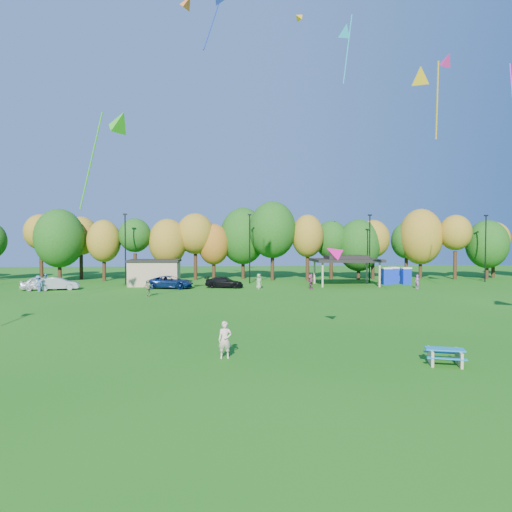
{
  "coord_description": "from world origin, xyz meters",
  "views": [
    {
      "loc": [
        -1.09,
        -19.49,
        5.68
      ],
      "look_at": [
        0.59,
        6.0,
        4.79
      ],
      "focal_mm": 32.0,
      "sensor_mm": 36.0,
      "label": 1
    }
  ],
  "objects": [
    {
      "name": "kite_11",
      "position": [
        18.25,
        19.78,
        21.49
      ],
      "size": [
        1.78,
        2.01,
        1.64
      ],
      "color": "#C52069"
    },
    {
      "name": "lamp_posts",
      "position": [
        2.0,
        40.0,
        4.9
      ],
      "size": [
        64.5,
        0.25,
        9.09
      ],
      "color": "black",
      "rests_on": "ground"
    },
    {
      "name": "far_person_5",
      "position": [
        21.23,
        32.31,
        0.82
      ],
      "size": [
        0.56,
        0.69,
        1.64
      ],
      "primitive_type": "imported",
      "rotation": [
        0.0,
        0.0,
        5.03
      ],
      "color": "#AF55B5",
      "rests_on": "ground"
    },
    {
      "name": "far_person_0",
      "position": [
        -8.95,
        27.02,
        0.83
      ],
      "size": [
        1.06,
        0.77,
        1.66
      ],
      "primitive_type": "imported",
      "rotation": [
        0.0,
        0.0,
        5.86
      ],
      "color": "#858F57",
      "rests_on": "ground"
    },
    {
      "name": "car_b",
      "position": [
        -20.17,
        33.64,
        0.72
      ],
      "size": [
        4.64,
        2.55,
        1.45
      ],
      "primitive_type": "imported",
      "rotation": [
        0.0,
        0.0,
        1.81
      ],
      "color": "#A9A8AE",
      "rests_on": "ground"
    },
    {
      "name": "far_person_2",
      "position": [
        2.72,
        33.15,
        0.89
      ],
      "size": [
        1.01,
        1.02,
        1.78
      ],
      "primitive_type": "imported",
      "rotation": [
        0.0,
        0.0,
        0.82
      ],
      "color": "#84A571",
      "rests_on": "ground"
    },
    {
      "name": "far_person_1",
      "position": [
        -22.57,
        36.19,
        0.83
      ],
      "size": [
        0.86,
        0.7,
        1.66
      ],
      "primitive_type": "imported",
      "rotation": [
        0.0,
        0.0,
        3.06
      ],
      "color": "#5293B6",
      "rests_on": "ground"
    },
    {
      "name": "kite_10",
      "position": [
        5.78,
        22.72,
        26.2
      ],
      "size": [
        1.29,
        1.19,
        1.05
      ],
      "color": "#FFAD0D"
    },
    {
      "name": "far_person_4",
      "position": [
        8.69,
        32.52,
        0.89
      ],
      "size": [
        0.71,
        1.7,
        1.78
      ],
      "primitive_type": "imported",
      "rotation": [
        0.0,
        0.0,
        4.83
      ],
      "color": "#973F64",
      "rests_on": "ground"
    },
    {
      "name": "kite_13",
      "position": [
        10.68,
        25.51,
        26.38
      ],
      "size": [
        1.61,
        3.87,
        6.48
      ],
      "color": "#28C9FF"
    },
    {
      "name": "porta_potties",
      "position": [
        20.75,
        37.9,
        1.1
      ],
      "size": [
        3.75,
        2.13,
        2.18
      ],
      "color": "#0E29B9",
      "rests_on": "ground"
    },
    {
      "name": "pavilion",
      "position": [
        14.0,
        37.0,
        3.23
      ],
      "size": [
        8.2,
        6.2,
        3.77
      ],
      "color": "tan",
      "rests_on": "ground"
    },
    {
      "name": "kite_4",
      "position": [
        -8.86,
        14.73,
        14.34
      ],
      "size": [
        4.24,
        3.22,
        7.58
      ],
      "color": "green"
    },
    {
      "name": "car_a",
      "position": [
        -22.01,
        33.64,
        0.76
      ],
      "size": [
        4.73,
        2.76,
        1.51
      ],
      "primitive_type": "imported",
      "rotation": [
        0.0,
        0.0,
        1.8
      ],
      "color": "silver",
      "rests_on": "ground"
    },
    {
      "name": "car_c",
      "position": [
        -7.63,
        34.46,
        0.74
      ],
      "size": [
        5.69,
        3.42,
        1.48
      ],
      "primitive_type": "imported",
      "rotation": [
        0.0,
        0.0,
        1.38
      ],
      "color": "navy",
      "rests_on": "ground"
    },
    {
      "name": "utility_building",
      "position": [
        -10.0,
        38.0,
        1.64
      ],
      "size": [
        6.3,
        4.3,
        3.25
      ],
      "color": "tan",
      "rests_on": "ground"
    },
    {
      "name": "picnic_table",
      "position": [
        8.88,
        0.55,
        0.43
      ],
      "size": [
        2.02,
        1.83,
        0.73
      ],
      "rotation": [
        0.0,
        0.0,
        -0.29
      ],
      "color": "tan",
      "rests_on": "ground"
    },
    {
      "name": "car_d",
      "position": [
        -1.31,
        34.82,
        0.65
      ],
      "size": [
        4.81,
        2.85,
        1.31
      ],
      "primitive_type": "imported",
      "rotation": [
        0.0,
        0.0,
        1.33
      ],
      "color": "black",
      "rests_on": "ground"
    },
    {
      "name": "far_person_3",
      "position": [
        -21.67,
        31.85,
        0.9
      ],
      "size": [
        1.34,
        1.13,
        1.8
      ],
      "primitive_type": "imported",
      "rotation": [
        0.0,
        0.0,
        5.8
      ],
      "color": "#48679E",
      "rests_on": "ground"
    },
    {
      "name": "kite_flyer",
      "position": [
        -1.15,
        2.31,
        0.89
      ],
      "size": [
        0.66,
        0.43,
        1.78
      ],
      "primitive_type": "imported",
      "rotation": [
        0.0,
        0.0,
        0.01
      ],
      "color": "beige",
      "rests_on": "ground"
    },
    {
      "name": "kite_6",
      "position": [
        12.51,
        11.87,
        17.2
      ],
      "size": [
        1.96,
        3.35,
        5.53
      ],
      "color": "yellow"
    },
    {
      "name": "kite_14",
      "position": [
        4.84,
        5.57,
        5.0
      ],
      "size": [
        1.23,
        0.94,
        1.25
      ],
      "color": "#C60B6C"
    },
    {
      "name": "tree_line",
      "position": [
        -1.03,
        45.51,
        5.91
      ],
      "size": [
        93.57,
        10.55,
        11.15
      ],
      "color": "black",
      "rests_on": "ground"
    },
    {
      "name": "kite_5",
      "position": [
        -4.93,
        27.71,
        29.74
      ],
      "size": [
        2.28,
        2.08,
        1.83
      ],
      "color": "orange"
    },
    {
      "name": "ground",
      "position": [
        0.0,
        0.0,
        0.0
      ],
      "size": [
        160.0,
        160.0,
        0.0
      ],
      "primitive_type": "plane",
      "color": "#19600F",
      "rests_on": "ground"
    }
  ]
}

